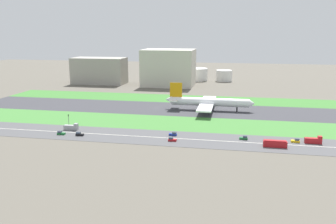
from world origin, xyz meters
TOP-DOWN VIEW (x-y plane):
  - ground_plane at (0.00, 0.00)m, footprint 800.00×800.00m
  - runway at (0.00, 0.00)m, footprint 280.00×46.00m
  - grass_median_north at (0.00, 41.00)m, footprint 280.00×36.00m
  - grass_median_south at (0.00, -41.00)m, footprint 280.00×36.00m
  - highway at (0.00, -73.00)m, footprint 280.00×28.00m
  - highway_centerline at (0.00, -73.00)m, footprint 266.00×0.50m
  - airliner at (38.25, 0.00)m, footprint 65.00×56.00m
  - car_3 at (63.38, -68.00)m, footprint 4.40×1.80m
  - bus_0 at (78.42, -78.00)m, footprint 11.60×2.50m
  - truck_0 at (98.60, -68.00)m, footprint 8.40×2.50m
  - car_0 at (-37.18, -78.00)m, footprint 4.40×1.80m
  - car_1 at (89.85, -68.00)m, footprint 4.40×1.80m
  - car_4 at (25.03, -68.00)m, footprint 4.40×1.80m
  - truck_1 at (-35.59, -68.00)m, footprint 8.40×2.50m
  - car_5 at (-26.06, -78.00)m, footprint 4.40×1.80m
  - car_2 at (26.15, -78.00)m, footprint 4.40×1.80m
  - traffic_light at (-41.19, -60.01)m, footprint 0.36×0.50m
  - terminal_building at (-90.00, 114.00)m, footprint 57.47×27.39m
  - hangar_building at (-12.31, 114.00)m, footprint 53.44×40.00m
  - fuel_tank_west at (-16.85, 159.00)m, footprint 16.14×16.14m
  - fuel_tank_centre at (12.95, 159.00)m, footprint 24.33×24.33m
  - fuel_tank_east at (44.24, 159.00)m, footprint 18.61×18.61m

SIDE VIEW (x-z plane):
  - ground_plane at x=0.00m, z-range 0.00..0.00m
  - runway at x=0.00m, z-range 0.00..0.10m
  - grass_median_north at x=0.00m, z-range 0.00..0.10m
  - grass_median_south at x=0.00m, z-range 0.00..0.10m
  - highway at x=0.00m, z-range 0.00..0.10m
  - highway_centerline at x=0.00m, z-range 0.10..0.11m
  - car_3 at x=63.38m, z-range -0.08..1.92m
  - car_0 at x=-37.18m, z-range -0.08..1.92m
  - car_1 at x=89.85m, z-range -0.08..1.92m
  - car_4 at x=25.03m, z-range -0.08..1.92m
  - car_5 at x=-26.06m, z-range -0.08..1.92m
  - car_2 at x=26.15m, z-range -0.08..1.92m
  - truck_0 at x=98.60m, z-range -0.33..3.67m
  - truck_1 at x=-35.59m, z-range -0.33..3.67m
  - bus_0 at x=78.42m, z-range 0.07..3.57m
  - traffic_light at x=-41.19m, z-range 0.69..7.89m
  - airliner at x=38.25m, z-range -3.62..16.08m
  - fuel_tank_east at x=44.24m, z-range 0.00..12.67m
  - fuel_tank_west at x=-16.85m, z-range 0.00..12.81m
  - fuel_tank_centre at x=12.95m, z-range 0.00..14.27m
  - terminal_building at x=-90.00m, z-range 0.00..28.26m
  - hangar_building at x=-12.31m, z-range 0.00..37.94m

